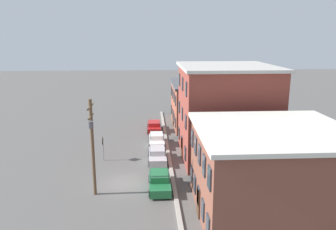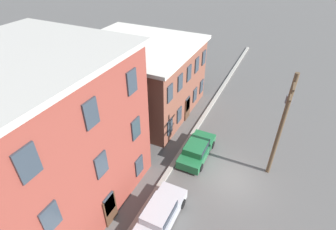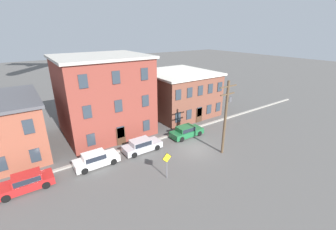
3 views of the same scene
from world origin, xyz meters
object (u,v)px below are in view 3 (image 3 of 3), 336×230
at_px(car_white, 96,159).
at_px(car_green, 186,131).
at_px(car_silver, 142,145).
at_px(caution_sign, 167,161).
at_px(car_red, 26,182).
at_px(utility_pole, 226,114).

xyz_separation_m(car_white, car_green, (11.70, -0.03, 0.00)).
xyz_separation_m(car_silver, caution_sign, (-0.48, -5.79, 1.07)).
bearing_deg(car_red, caution_sign, -27.42).
relative_size(car_red, car_white, 1.00).
height_order(car_red, caution_sign, caution_sign).
relative_size(car_red, car_green, 1.00).
height_order(car_red, car_silver, same).
bearing_deg(car_white, car_green, -0.12).
height_order(car_red, car_green, same).
bearing_deg(car_green, caution_sign, -140.22).
bearing_deg(car_red, car_silver, 0.85).
relative_size(car_red, car_silver, 1.00).
bearing_deg(car_white, utility_pole, -23.81).
bearing_deg(car_red, utility_pole, -15.93).
xyz_separation_m(car_red, car_silver, (11.31, 0.17, 0.00)).
xyz_separation_m(car_silver, car_green, (6.48, 0.02, 0.00)).
distance_m(car_silver, car_green, 6.48).
height_order(car_red, utility_pole, utility_pole).
distance_m(car_red, car_silver, 11.31).
height_order(car_white, car_silver, same).
relative_size(car_white, car_silver, 1.00).
bearing_deg(caution_sign, car_green, 39.78).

